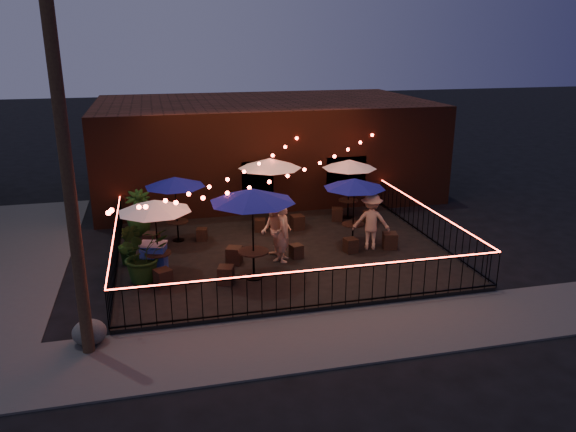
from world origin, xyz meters
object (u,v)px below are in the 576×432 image
cafe_table_1 (175,183)px  cafe_table_5 (349,165)px  utility_pole (68,175)px  cafe_table_3 (270,164)px  cafe_table_2 (252,197)px  cafe_table_4 (354,184)px  cooler (154,258)px  boulder (89,332)px  cafe_table_0 (155,207)px

cafe_table_1 → cafe_table_5: cafe_table_5 is taller
utility_pole → cafe_table_3: (5.58, 7.22, -1.62)m
cafe_table_5 → cafe_table_2: bearing=-133.6°
utility_pole → cafe_table_2: bearing=33.6°
cafe_table_4 → cafe_table_1: bearing=163.5°
cafe_table_4 → cooler: 6.57m
utility_pole → cafe_table_4: utility_pole is taller
cafe_table_5 → boulder: bearing=-140.5°
boulder → utility_pole: bearing=-90.7°
utility_pole → boulder: bearing=89.3°
cafe_table_5 → utility_pole: bearing=-139.2°
cafe_table_0 → cafe_table_5: (6.97, 3.85, -0.03)m
cafe_table_0 → boulder: (-1.60, -3.22, -1.87)m
cafe_table_3 → boulder: (-5.58, -6.89, -2.06)m
cafe_table_2 → cooler: 3.41m
cafe_table_4 → cafe_table_5: bearing=73.7°
cafe_table_1 → cooler: 3.15m
cafe_table_2 → cafe_table_4: 4.13m
utility_pole → cafe_table_3: bearing=52.3°
utility_pole → boulder: utility_pole is taller
cafe_table_3 → cafe_table_5: (2.99, 0.18, -0.22)m
cafe_table_5 → cafe_table_1: bearing=-170.5°
cafe_table_5 → boulder: cafe_table_5 is taller
utility_pole → cafe_table_2: 5.22m
cafe_table_1 → cooler: size_ratio=2.57×
cafe_table_2 → cafe_table_5: 6.41m
cafe_table_4 → utility_pole: bearing=-148.8°
cafe_table_0 → cooler: (-0.12, 0.15, -1.56)m
cafe_table_3 → cafe_table_1: bearing=-165.3°
cafe_table_2 → utility_pole: bearing=-146.4°
utility_pole → cafe_table_1: bearing=70.3°
boulder → cafe_table_1: bearing=69.3°
cafe_table_2 → cafe_table_4: size_ratio=1.27×
cafe_table_4 → cooler: cafe_table_4 is taller
utility_pole → cooler: size_ratio=8.43×
cafe_table_4 → cafe_table_5: (0.79, 2.68, 0.01)m
cafe_table_0 → cafe_table_2: cafe_table_2 is taller
cafe_table_0 → cafe_table_5: cafe_table_0 is taller
cafe_table_0 → cafe_table_1: cafe_table_0 is taller
utility_pole → cafe_table_5: 11.47m
cafe_table_0 → cafe_table_1: bearing=76.4°
cooler → boulder: bearing=-97.8°
cafe_table_0 → cafe_table_4: size_ratio=1.04×
utility_pole → cooler: 5.22m
cafe_table_5 → cooler: cafe_table_5 is taller
utility_pole → cafe_table_4: 9.29m
cafe_table_3 → cafe_table_5: 3.00m
cafe_table_0 → cafe_table_4: cafe_table_0 is taller
cafe_table_3 → cooler: 5.69m
cafe_table_4 → cafe_table_5: size_ratio=0.93×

